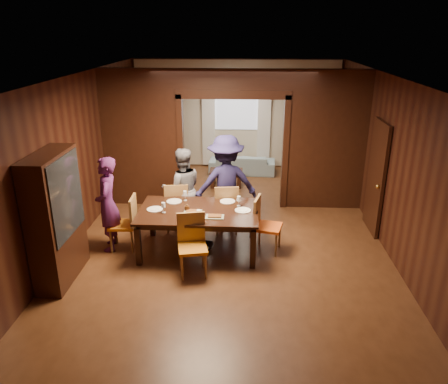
# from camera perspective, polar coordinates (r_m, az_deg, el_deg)

# --- Properties ---
(floor) EXTENTS (9.00, 9.00, 0.00)m
(floor) POSITION_cam_1_polar(r_m,az_deg,el_deg) (8.16, 0.72, -5.92)
(floor) COLOR #4A2915
(floor) RESTS_ON ground
(ceiling) EXTENTS (5.50, 9.00, 0.02)m
(ceiling) POSITION_cam_1_polar(r_m,az_deg,el_deg) (7.33, 0.82, 14.77)
(ceiling) COLOR silver
(ceiling) RESTS_ON room_walls
(room_walls) EXTENTS (5.52, 9.01, 2.90)m
(room_walls) POSITION_cam_1_polar(r_m,az_deg,el_deg) (9.43, 1.22, 7.52)
(room_walls) COLOR black
(room_walls) RESTS_ON floor
(person_purple) EXTENTS (0.50, 0.67, 1.66)m
(person_purple) POSITION_cam_1_polar(r_m,az_deg,el_deg) (7.72, -14.96, -1.55)
(person_purple) COLOR #4E1A4E
(person_purple) RESTS_ON floor
(person_grey) EXTENTS (0.91, 0.80, 1.59)m
(person_grey) POSITION_cam_1_polar(r_m,az_deg,el_deg) (8.27, -5.49, 0.36)
(person_grey) COLOR slate
(person_grey) RESTS_ON floor
(person_navy) EXTENTS (1.32, 0.94, 1.84)m
(person_navy) POSITION_cam_1_polar(r_m,az_deg,el_deg) (8.16, 0.24, 1.12)
(person_navy) COLOR #1F1B44
(person_navy) RESTS_ON floor
(sofa) EXTENTS (1.76, 0.76, 0.50)m
(sofa) POSITION_cam_1_polar(r_m,az_deg,el_deg) (11.65, 2.39, 3.71)
(sofa) COLOR #83A0AC
(sofa) RESTS_ON floor
(serving_bowl) EXTENTS (0.34, 0.34, 0.08)m
(serving_bowl) POSITION_cam_1_polar(r_m,az_deg,el_deg) (7.43, -2.70, -1.94)
(serving_bowl) COLOR black
(serving_bowl) RESTS_ON dining_table
(dining_table) EXTENTS (2.02, 1.25, 0.76)m
(dining_table) POSITION_cam_1_polar(r_m,az_deg,el_deg) (7.56, -3.32, -5.02)
(dining_table) COLOR black
(dining_table) RESTS_ON floor
(coffee_table) EXTENTS (0.80, 0.50, 0.40)m
(coffee_table) POSITION_cam_1_polar(r_m,az_deg,el_deg) (10.67, 0.28, 1.82)
(coffee_table) COLOR black
(coffee_table) RESTS_ON floor
(chair_left) EXTENTS (0.46, 0.46, 0.97)m
(chair_left) POSITION_cam_1_polar(r_m,az_deg,el_deg) (7.77, -13.09, -3.98)
(chair_left) COLOR #BF6312
(chair_left) RESTS_ON floor
(chair_right) EXTENTS (0.53, 0.53, 0.97)m
(chair_right) POSITION_cam_1_polar(r_m,az_deg,el_deg) (7.53, 5.78, -4.33)
(chair_right) COLOR #F05B16
(chair_right) RESTS_ON floor
(chair_far_l) EXTENTS (0.51, 0.51, 0.97)m
(chair_far_l) POSITION_cam_1_polar(r_m,az_deg,el_deg) (8.34, -6.22, -1.77)
(chair_far_l) COLOR red
(chair_far_l) RESTS_ON floor
(chair_far_r) EXTENTS (0.49, 0.49, 0.97)m
(chair_far_r) POSITION_cam_1_polar(r_m,az_deg,el_deg) (8.20, 0.25, -2.06)
(chair_far_r) COLOR red
(chair_far_r) RESTS_ON floor
(chair_near) EXTENTS (0.52, 0.52, 0.97)m
(chair_near) POSITION_cam_1_polar(r_m,az_deg,el_deg) (6.82, -4.13, -7.08)
(chair_near) COLOR #C46E12
(chair_near) RESTS_ON floor
(hutch) EXTENTS (0.40, 1.20, 2.00)m
(hutch) POSITION_cam_1_polar(r_m,az_deg,el_deg) (6.96, -21.10, -3.22)
(hutch) COLOR black
(hutch) RESTS_ON floor
(door_right) EXTENTS (0.06, 0.90, 2.10)m
(door_right) POSITION_cam_1_polar(r_m,az_deg,el_deg) (8.57, 19.26, 1.79)
(door_right) COLOR black
(door_right) RESTS_ON floor
(window_far) EXTENTS (1.20, 0.03, 1.30)m
(window_far) POSITION_cam_1_polar(r_m,az_deg,el_deg) (11.90, 1.63, 11.25)
(window_far) COLOR silver
(window_far) RESTS_ON back_wall
(curtain_left) EXTENTS (0.35, 0.06, 2.40)m
(curtain_left) POSITION_cam_1_polar(r_m,az_deg,el_deg) (11.98, -2.03, 9.13)
(curtain_left) COLOR white
(curtain_left) RESTS_ON back_wall
(curtain_right) EXTENTS (0.35, 0.06, 2.40)m
(curtain_right) POSITION_cam_1_polar(r_m,az_deg,el_deg) (11.94, 5.25, 9.02)
(curtain_right) COLOR white
(curtain_right) RESTS_ON back_wall
(plate_left) EXTENTS (0.27, 0.27, 0.01)m
(plate_left) POSITION_cam_1_polar(r_m,az_deg,el_deg) (7.51, -9.01, -2.23)
(plate_left) COLOR silver
(plate_left) RESTS_ON dining_table
(plate_far_l) EXTENTS (0.27, 0.27, 0.01)m
(plate_far_l) POSITION_cam_1_polar(r_m,az_deg,el_deg) (7.79, -6.53, -1.22)
(plate_far_l) COLOR silver
(plate_far_l) RESTS_ON dining_table
(plate_far_r) EXTENTS (0.27, 0.27, 0.01)m
(plate_far_r) POSITION_cam_1_polar(r_m,az_deg,el_deg) (7.74, 0.47, -1.23)
(plate_far_r) COLOR white
(plate_far_r) RESTS_ON dining_table
(plate_right) EXTENTS (0.27, 0.27, 0.01)m
(plate_right) POSITION_cam_1_polar(r_m,az_deg,el_deg) (7.38, 2.48, -2.40)
(plate_right) COLOR white
(plate_right) RESTS_ON dining_table
(plate_near) EXTENTS (0.27, 0.27, 0.01)m
(plate_near) POSITION_cam_1_polar(r_m,az_deg,el_deg) (7.07, -3.97, -3.51)
(plate_near) COLOR silver
(plate_near) RESTS_ON dining_table
(platter_a) EXTENTS (0.30, 0.20, 0.04)m
(platter_a) POSITION_cam_1_polar(r_m,az_deg,el_deg) (7.31, -4.09, -2.55)
(platter_a) COLOR gray
(platter_a) RESTS_ON dining_table
(platter_b) EXTENTS (0.30, 0.20, 0.04)m
(platter_b) POSITION_cam_1_polar(r_m,az_deg,el_deg) (7.11, -1.23, -3.19)
(platter_b) COLOR gray
(platter_b) RESTS_ON dining_table
(wineglass_left) EXTENTS (0.08, 0.08, 0.18)m
(wineglass_left) POSITION_cam_1_polar(r_m,az_deg,el_deg) (7.33, -7.91, -2.03)
(wineglass_left) COLOR white
(wineglass_left) RESTS_ON dining_table
(wineglass_far) EXTENTS (0.08, 0.08, 0.18)m
(wineglass_far) POSITION_cam_1_polar(r_m,az_deg,el_deg) (7.80, -5.11, -0.49)
(wineglass_far) COLOR silver
(wineglass_far) RESTS_ON dining_table
(wineglass_right) EXTENTS (0.08, 0.08, 0.18)m
(wineglass_right) POSITION_cam_1_polar(r_m,az_deg,el_deg) (7.53, 1.94, -1.20)
(wineglass_right) COLOR white
(wineglass_right) RESTS_ON dining_table
(tumbler) EXTENTS (0.07, 0.07, 0.14)m
(tumbler) POSITION_cam_1_polar(r_m,az_deg,el_deg) (7.08, -3.32, -2.89)
(tumbler) COLOR white
(tumbler) RESTS_ON dining_table
(condiment_jar) EXTENTS (0.08, 0.08, 0.11)m
(condiment_jar) POSITION_cam_1_polar(r_m,az_deg,el_deg) (7.37, -4.86, -2.07)
(condiment_jar) COLOR #452610
(condiment_jar) RESTS_ON dining_table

